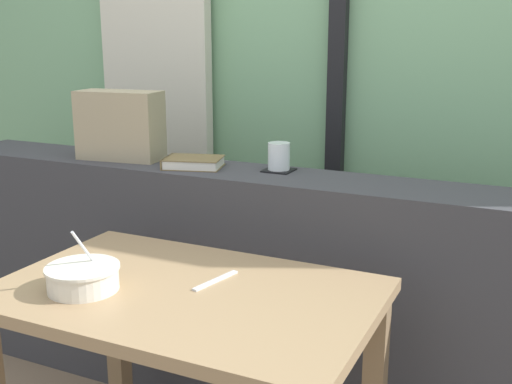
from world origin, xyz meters
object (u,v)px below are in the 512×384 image
Objects in this scene: juice_glass at (279,157)px; closed_book at (193,162)px; fork_utensil at (216,281)px; breakfast_table at (187,331)px; coaster_square at (279,170)px; soup_bowl at (83,277)px; throw_pillow at (120,125)px.

juice_glass reaches higher than closed_book.
breakfast_table is at bearing -106.89° from fork_utensil.
coaster_square is 0.59× the size of fork_utensil.
fork_utensil reaches higher than breakfast_table.
closed_book is at bearing 96.33° from soup_bowl.
breakfast_table is 0.75m from juice_glass.
breakfast_table is at bearing -42.91° from throw_pillow.
fork_utensil is (0.70, -0.52, -0.32)m from throw_pillow.
coaster_square is 0.31× the size of throw_pillow.
breakfast_table is at bearing 25.70° from soup_bowl.
breakfast_table is 0.73m from coaster_square.
soup_bowl reaches higher than fork_utensil.
closed_book is at bearing 118.66° from breakfast_table.
coaster_square is 1.05× the size of juice_glass.
fork_utensil is at bearing -54.01° from closed_book.
juice_glass reaches higher than coaster_square.
throw_pillow is at bearing -174.84° from juice_glass.
soup_bowl is at bearing -83.67° from closed_book.
juice_glass is at bearing 0.00° from coaster_square.
juice_glass is 0.32m from closed_book.
soup_bowl is (-0.23, -0.78, -0.20)m from juice_glass.
coaster_square is 0.83m from soup_bowl.
coaster_square is 0.61m from fork_utensil.
soup_bowl is at bearing -154.30° from breakfast_table.
throw_pillow reaches higher than closed_book.
throw_pillow is (-0.63, -0.06, 0.08)m from juice_glass.
juice_glass is 0.56× the size of fork_utensil.
coaster_square is at bearing 13.70° from closed_book.
breakfast_table is 5.16× the size of soup_bowl.
closed_book is at bearing 139.07° from fork_utensil.
breakfast_table is 10.07× the size of coaster_square.
coaster_square reaches higher than fork_utensil.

